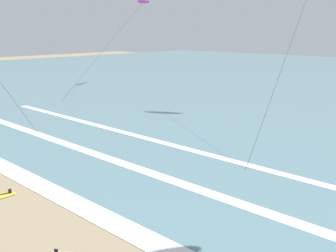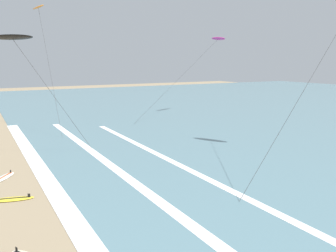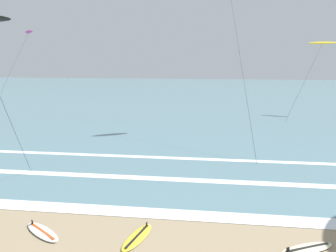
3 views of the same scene
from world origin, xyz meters
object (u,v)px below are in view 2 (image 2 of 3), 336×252
object	(u,v)px
surfboard_near_water	(3,178)
kite_orange_low_near	(38,8)
kite_black_high_left	(12,38)
surfboard_foreground_flat	(11,199)
kite_magenta_far_right	(218,39)

from	to	relation	value
surfboard_near_water	kite_orange_low_near	xyz separation A→B (m)	(-17.77, 5.54, 12.04)
kite_orange_low_near	kite_black_high_left	xyz separation A→B (m)	(14.61, -4.17, -3.94)
surfboard_foreground_flat	surfboard_near_water	bearing A→B (deg)	-178.46
surfboard_foreground_flat	kite_magenta_far_right	size ratio (longest dim) A/B	0.15
kite_black_high_left	kite_magenta_far_right	xyz separation A→B (m)	(-11.51, 24.90, 1.26)
surfboard_near_water	kite_black_high_left	bearing A→B (deg)	156.62
surfboard_foreground_flat	kite_orange_low_near	distance (m)	25.21
kite_orange_low_near	kite_magenta_far_right	bearing A→B (deg)	81.49
surfboard_foreground_flat	kite_orange_low_near	xyz separation A→B (m)	(-21.47, 5.44, 12.04)
kite_magenta_far_right	surfboard_foreground_flat	bearing A→B (deg)	-54.93
kite_black_high_left	kite_magenta_far_right	world-z (taller)	kite_magenta_far_right
surfboard_near_water	kite_orange_low_near	distance (m)	22.17
surfboard_foreground_flat	kite_black_high_left	size ratio (longest dim) A/B	0.26
kite_orange_low_near	kite_magenta_far_right	world-z (taller)	kite_orange_low_near
surfboard_foreground_flat	kite_magenta_far_right	bearing A→B (deg)	125.07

